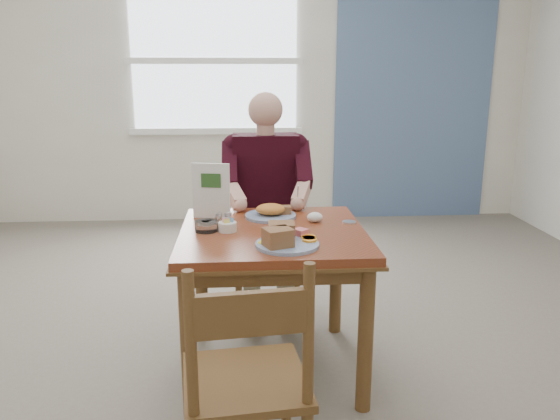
{
  "coord_description": "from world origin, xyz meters",
  "views": [
    {
      "loc": [
        -0.14,
        -2.56,
        1.51
      ],
      "look_at": [
        0.04,
        0.0,
        0.85
      ],
      "focal_mm": 35.0,
      "sensor_mm": 36.0,
      "label": 1
    }
  ],
  "objects": [
    {
      "name": "creamer",
      "position": [
        -0.32,
        0.0,
        0.78
      ],
      "size": [
        0.13,
        0.13,
        0.05
      ],
      "color": "white",
      "rests_on": "table"
    },
    {
      "name": "table",
      "position": [
        0.0,
        0.0,
        0.64
      ],
      "size": [
        0.92,
        0.92,
        0.75
      ],
      "color": "brown",
      "rests_on": "ground"
    },
    {
      "name": "chair_near",
      "position": [
        -0.14,
        -0.92,
        0.48
      ],
      "size": [
        0.46,
        0.46,
        0.95
      ],
      "color": "brown",
      "rests_on": "ground"
    },
    {
      "name": "caddy",
      "position": [
        -0.22,
        -0.01,
        0.77
      ],
      "size": [
        0.1,
        0.1,
        0.07
      ],
      "color": "white",
      "rests_on": "table"
    },
    {
      "name": "diner",
      "position": [
        0.0,
        0.71,
        0.81
      ],
      "size": [
        0.53,
        0.56,
        1.39
      ],
      "color": "gray",
      "rests_on": "chair_far"
    },
    {
      "name": "accent_panel",
      "position": [
        1.6,
        2.98,
        1.4
      ],
      "size": [
        1.6,
        0.02,
        2.8
      ],
      "primitive_type": "cube",
      "color": "slate",
      "rests_on": "ground"
    },
    {
      "name": "far_plate",
      "position": [
        0.01,
        0.24,
        0.78
      ],
      "size": [
        0.28,
        0.28,
        0.07
      ],
      "color": "white",
      "rests_on": "table"
    },
    {
      "name": "shakers",
      "position": [
        -0.24,
        0.05,
        0.79
      ],
      "size": [
        0.08,
        0.04,
        0.08
      ],
      "color": "white",
      "rests_on": "table"
    },
    {
      "name": "window",
      "position": [
        -0.4,
        2.97,
        1.6
      ],
      "size": [
        1.72,
        0.04,
        1.42
      ],
      "color": "white",
      "rests_on": "wall_back"
    },
    {
      "name": "near_plate",
      "position": [
        0.04,
        -0.25,
        0.79
      ],
      "size": [
        0.34,
        0.34,
        0.09
      ],
      "color": "white",
      "rests_on": "table"
    },
    {
      "name": "metal_dish",
      "position": [
        0.4,
        0.1,
        0.75
      ],
      "size": [
        0.07,
        0.07,
        0.01
      ],
      "primitive_type": "cylinder",
      "rotation": [
        0.0,
        0.0,
        0.08
      ],
      "color": "silver",
      "rests_on": "table"
    },
    {
      "name": "wall_back",
      "position": [
        0.0,
        3.0,
        1.4
      ],
      "size": [
        5.5,
        0.0,
        5.5
      ],
      "primitive_type": "plane",
      "rotation": [
        1.57,
        0.0,
        0.0
      ],
      "color": "silver",
      "rests_on": "ground"
    },
    {
      "name": "floor",
      "position": [
        0.0,
        0.0,
        0.0
      ],
      "size": [
        6.0,
        6.0,
        0.0
      ],
      "primitive_type": "plane",
      "color": "#655D52",
      "rests_on": "ground"
    },
    {
      "name": "napkin",
      "position": [
        0.22,
        0.13,
        0.78
      ],
      "size": [
        0.08,
        0.07,
        0.05
      ],
      "primitive_type": "ellipsoid",
      "rotation": [
        0.0,
        0.0,
        -0.06
      ],
      "color": "white",
      "rests_on": "table"
    },
    {
      "name": "chair_far",
      "position": [
        0.0,
        0.8,
        0.48
      ],
      "size": [
        0.42,
        0.42,
        0.95
      ],
      "color": "brown",
      "rests_on": "ground"
    },
    {
      "name": "menu",
      "position": [
        -0.31,
        0.24,
        0.9
      ],
      "size": [
        0.2,
        0.06,
        0.29
      ],
      "color": "white",
      "rests_on": "table"
    },
    {
      "name": "lemon_wedge",
      "position": [
        -0.06,
        -0.25,
        0.76
      ],
      "size": [
        0.06,
        0.05,
        0.03
      ],
      "primitive_type": "ellipsoid",
      "rotation": [
        0.0,
        0.0,
        0.21
      ],
      "color": "yellow",
      "rests_on": "table"
    }
  ]
}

